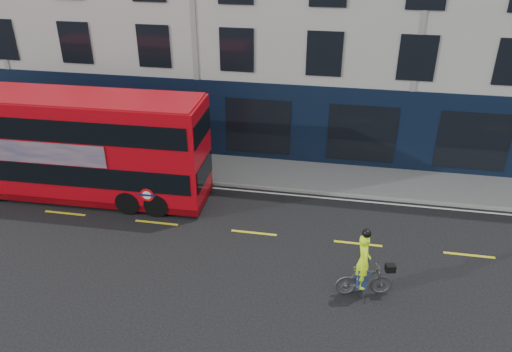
# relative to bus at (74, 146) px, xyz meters

# --- Properties ---
(ground) EXTENTS (120.00, 120.00, 0.00)m
(ground) POSITION_rel_bus_xyz_m (4.03, -3.13, -2.35)
(ground) COLOR black
(ground) RESTS_ON ground
(pavement) EXTENTS (60.00, 3.00, 0.12)m
(pavement) POSITION_rel_bus_xyz_m (4.03, 3.37, -2.29)
(pavement) COLOR slate
(pavement) RESTS_ON ground
(kerb) EXTENTS (60.00, 0.12, 0.13)m
(kerb) POSITION_rel_bus_xyz_m (4.03, 1.87, -2.29)
(kerb) COLOR gray
(kerb) RESTS_ON ground
(road_edge_line) EXTENTS (58.00, 0.10, 0.01)m
(road_edge_line) POSITION_rel_bus_xyz_m (4.03, 1.57, -2.35)
(road_edge_line) COLOR silver
(road_edge_line) RESTS_ON ground
(lane_dashes) EXTENTS (58.00, 0.12, 0.01)m
(lane_dashes) POSITION_rel_bus_xyz_m (4.03, -1.63, -2.35)
(lane_dashes) COLOR gold
(lane_dashes) RESTS_ON ground
(bus) EXTENTS (11.43, 2.81, 4.59)m
(bus) POSITION_rel_bus_xyz_m (0.00, 0.00, 0.00)
(bus) COLOR #B40710
(bus) RESTS_ON ground
(cyclist) EXTENTS (1.95, 0.91, 2.53)m
(cyclist) POSITION_rel_bus_xyz_m (12.14, -4.45, -1.50)
(cyclist) COLOR #4B4D50
(cyclist) RESTS_ON ground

